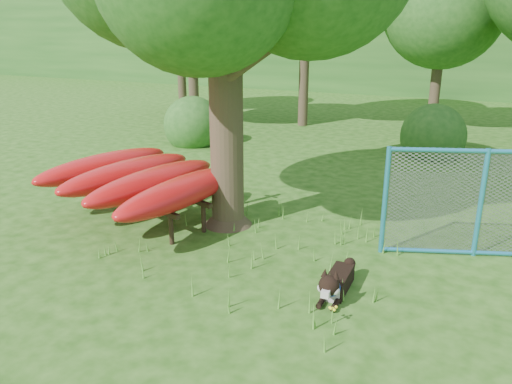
% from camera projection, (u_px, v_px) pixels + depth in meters
% --- Properties ---
extents(ground, '(80.00, 80.00, 0.00)m').
position_uv_depth(ground, '(208.00, 278.00, 7.29)').
color(ground, '#1D4A0E').
rests_on(ground, ground).
extents(wooden_post, '(0.31, 0.11, 1.13)m').
position_uv_depth(wooden_post, '(225.00, 179.00, 9.97)').
color(wooden_post, brown).
rests_on(wooden_post, ground).
extents(kayak_rack, '(3.63, 3.91, 1.07)m').
position_uv_depth(kayak_rack, '(140.00, 178.00, 9.31)').
color(kayak_rack, black).
rests_on(kayak_rack, ground).
extents(husky_dog, '(0.31, 1.20, 0.53)m').
position_uv_depth(husky_dog, '(335.00, 283.00, 6.76)').
color(husky_dog, black).
rests_on(husky_dog, ground).
extents(fence_section, '(2.85, 1.11, 2.93)m').
position_uv_depth(fence_section, '(481.00, 204.00, 7.75)').
color(fence_section, '#288BBF').
rests_on(fence_section, ground).
extents(wildflower_clump, '(0.11, 0.10, 0.24)m').
position_uv_depth(wildflower_clump, '(333.00, 310.00, 6.11)').
color(wildflower_clump, '#569731').
rests_on(wildflower_clump, ground).
extents(bg_tree_c, '(4.00, 4.00, 6.12)m').
position_uv_depth(bg_tree_c, '(444.00, 8.00, 16.55)').
color(bg_tree_c, '#362A1D').
rests_on(bg_tree_c, ground).
extents(bg_tree_f, '(3.60, 3.60, 5.55)m').
position_uv_depth(bg_tree_f, '(179.00, 22.00, 20.95)').
color(bg_tree_f, '#362A1D').
rests_on(bg_tree_f, ground).
extents(shrub_left, '(1.80, 1.80, 1.80)m').
position_uv_depth(shrub_left, '(193.00, 144.00, 15.77)').
color(shrub_left, '#22551B').
rests_on(shrub_left, ground).
extents(shrub_mid, '(1.80, 1.80, 1.80)m').
position_uv_depth(shrub_mid, '(431.00, 157.00, 14.20)').
color(shrub_mid, '#22551B').
rests_on(shrub_mid, ground).
extents(wooded_hillside, '(80.00, 12.00, 6.00)m').
position_uv_depth(wooded_hillside, '(442.00, 37.00, 30.37)').
color(wooded_hillside, '#22551B').
rests_on(wooded_hillside, ground).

